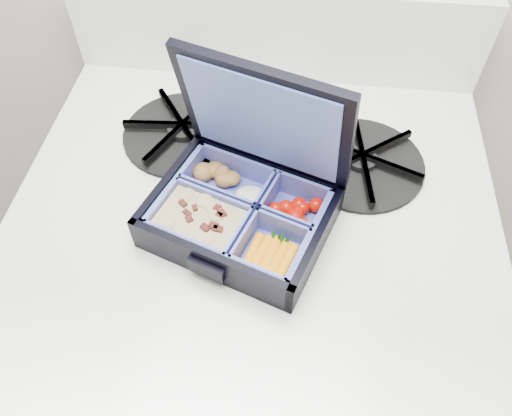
% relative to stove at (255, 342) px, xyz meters
% --- Properties ---
extents(stove, '(0.64, 0.64, 0.96)m').
position_rel_stove_xyz_m(stove, '(0.00, 0.00, 0.00)').
color(stove, white).
rests_on(stove, floor).
extents(bento_box, '(0.25, 0.22, 0.05)m').
position_rel_stove_xyz_m(bento_box, '(-0.01, -0.05, 0.50)').
color(bento_box, black).
rests_on(bento_box, stove).
extents(burner_grate, '(0.23, 0.23, 0.03)m').
position_rel_stove_xyz_m(burner_grate, '(0.14, 0.08, 0.49)').
color(burner_grate, black).
rests_on(burner_grate, stove).
extents(burner_grate_rear, '(0.19, 0.19, 0.02)m').
position_rel_stove_xyz_m(burner_grate_rear, '(-0.12, 0.11, 0.49)').
color(burner_grate_rear, black).
rests_on(burner_grate_rear, stove).
extents(fork, '(0.09, 0.19, 0.01)m').
position_rel_stove_xyz_m(fork, '(0.07, 0.10, 0.48)').
color(fork, '#9C9BAB').
rests_on(fork, stove).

